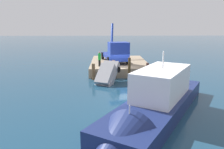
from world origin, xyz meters
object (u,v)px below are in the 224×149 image
object	(u,v)px
crane_truck	(116,53)
dock_worker	(100,59)
moored_yacht	(148,117)
salvaged_car	(106,78)

from	to	relation	value
crane_truck	dock_worker	size ratio (longest dim) A/B	5.16
crane_truck	moored_yacht	bearing A→B (deg)	4.65
salvaged_car	moored_yacht	bearing A→B (deg)	15.37
dock_worker	moored_yacht	distance (m)	14.13
moored_yacht	crane_truck	bearing A→B (deg)	-175.35
moored_yacht	salvaged_car	bearing A→B (deg)	-164.63
crane_truck	salvaged_car	world-z (taller)	crane_truck
crane_truck	moored_yacht	distance (m)	16.34
dock_worker	salvaged_car	bearing A→B (deg)	10.84
dock_worker	salvaged_car	size ratio (longest dim) A/B	0.43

